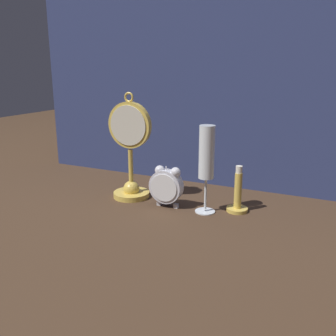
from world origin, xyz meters
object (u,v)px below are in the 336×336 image
object	(u,v)px
brass_candlestick	(238,197)
champagne_flute	(207,158)
pocket_watch_on_stand	(130,156)
alarm_clock_twin_bell	(167,185)

from	to	relation	value
brass_candlestick	champagne_flute	bearing A→B (deg)	-151.14
pocket_watch_on_stand	brass_candlestick	world-z (taller)	pocket_watch_on_stand
pocket_watch_on_stand	champagne_flute	size ratio (longest dim) A/B	1.32
alarm_clock_twin_bell	champagne_flute	bearing A→B (deg)	4.27
pocket_watch_on_stand	alarm_clock_twin_bell	xyz separation A→B (m)	(0.14, -0.03, -0.06)
alarm_clock_twin_bell	brass_candlestick	bearing A→B (deg)	15.22
alarm_clock_twin_bell	pocket_watch_on_stand	bearing A→B (deg)	168.51
pocket_watch_on_stand	alarm_clock_twin_bell	world-z (taller)	pocket_watch_on_stand
pocket_watch_on_stand	brass_candlestick	size ratio (longest dim) A/B	2.44
pocket_watch_on_stand	alarm_clock_twin_bell	distance (m)	0.15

